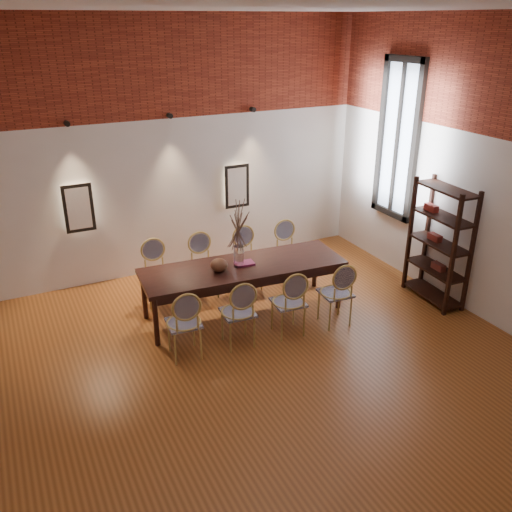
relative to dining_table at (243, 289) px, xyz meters
name	(u,v)px	position (x,y,z in m)	size (l,w,h in m)	color
floor	(259,383)	(-0.54, -1.57, -0.39)	(7.00, 7.00, 0.02)	#985524
ceiling	(260,5)	(-0.54, -1.57, 3.63)	(7.00, 7.00, 0.02)	silver
wall_back	(157,151)	(-0.54, 1.98, 1.62)	(7.00, 0.10, 4.00)	silver
wall_right	(505,179)	(3.01, -1.57, 1.62)	(0.10, 7.00, 4.00)	silver
brick_band_back	(152,67)	(-0.54, 1.91, 2.88)	(7.00, 0.02, 1.50)	maroon
niche_left	(78,208)	(-1.84, 1.88, 0.93)	(0.36, 0.06, 0.66)	#FFEAC6
niche_right	(236,186)	(0.76, 1.88, 0.93)	(0.36, 0.06, 0.66)	#FFEAC6
spot_fixture_left	(67,124)	(-1.84, 1.85, 2.17)	(0.08, 0.08, 0.10)	black
spot_fixture_mid	(170,116)	(-0.34, 1.85, 2.17)	(0.08, 0.08, 0.10)	black
spot_fixture_right	(253,109)	(1.06, 1.85, 2.17)	(0.08, 0.08, 0.10)	black
window_glass	(399,140)	(2.92, 0.43, 1.77)	(0.02, 0.78, 2.38)	silver
window_frame	(398,140)	(2.90, 0.43, 1.77)	(0.08, 0.90, 2.50)	black
window_mullion	(398,140)	(2.90, 0.43, 1.77)	(0.06, 0.06, 2.40)	black
dining_table	(243,289)	(0.00, 0.00, 0.00)	(2.84, 0.91, 0.75)	black
chair_near_a	(184,323)	(-1.12, -0.65, 0.09)	(0.44, 0.44, 0.94)	tan
chair_near_b	(238,312)	(-0.41, -0.71, 0.09)	(0.44, 0.44, 0.94)	tan
chair_near_c	(288,302)	(0.30, -0.76, 0.09)	(0.44, 0.44, 0.94)	tan
chair_near_d	(335,293)	(1.01, -0.82, 0.09)	(0.44, 0.44, 0.94)	tan
chair_far_a	(157,275)	(-1.01, 0.82, 0.09)	(0.44, 0.44, 0.94)	tan
chair_far_b	(204,267)	(-0.30, 0.76, 0.09)	(0.44, 0.44, 0.94)	tan
chair_far_c	(248,260)	(0.41, 0.71, 0.09)	(0.44, 0.44, 0.94)	tan
chair_far_d	(289,253)	(1.12, 0.65, 0.09)	(0.44, 0.44, 0.94)	tan
vase	(239,256)	(-0.06, 0.00, 0.53)	(0.14, 0.14, 0.30)	silver
dried_branches	(238,226)	(-0.06, 0.00, 0.98)	(0.50, 0.50, 0.70)	#4C3629
bowl	(219,265)	(-0.37, -0.02, 0.46)	(0.24, 0.24, 0.18)	brown
book	(245,263)	(0.03, 0.02, 0.39)	(0.26, 0.18, 0.03)	#8D2C5D
shelving_rack	(439,244)	(2.74, -0.88, 0.53)	(0.38, 1.00, 1.80)	black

